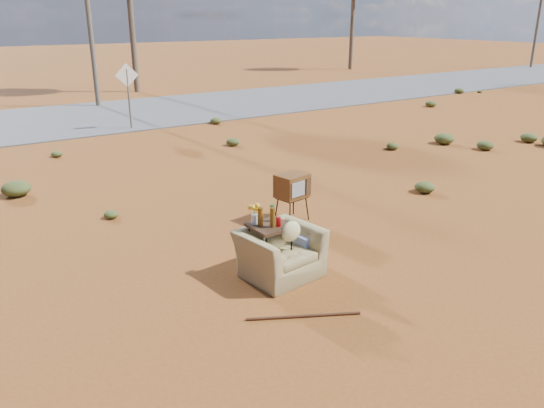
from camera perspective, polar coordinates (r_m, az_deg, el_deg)
ground at (r=7.98m, az=4.34°, el=-7.80°), size 140.00×140.00×0.00m
highway at (r=21.33m, az=-21.42°, el=8.45°), size 140.00×7.00×0.04m
armchair at (r=7.89m, az=1.26°, el=-4.43°), size 1.37×0.99×0.97m
tv_unit at (r=9.84m, az=2.19°, el=1.90°), size 0.63×0.55×0.91m
side_table at (r=7.69m, az=-0.56°, el=-2.07°), size 0.57×0.57×1.11m
rusty_bar at (r=6.98m, az=3.41°, el=-11.94°), size 1.34×0.72×0.04m
road_sign at (r=18.64m, az=-15.27°, el=12.29°), size 0.78×0.06×2.19m
utility_pole_center at (r=23.93m, az=-19.25°, el=19.77°), size 1.40×0.20×8.00m
utility_pole_east at (r=44.79m, az=26.87°, el=18.28°), size 1.40×0.20×8.00m
scrub_patch at (r=11.15m, az=-13.11°, el=0.66°), size 17.49×8.07×0.33m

